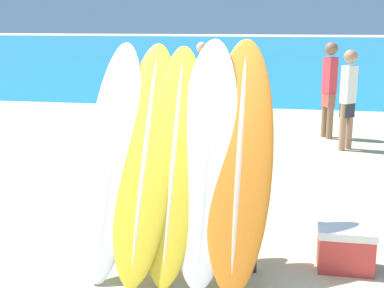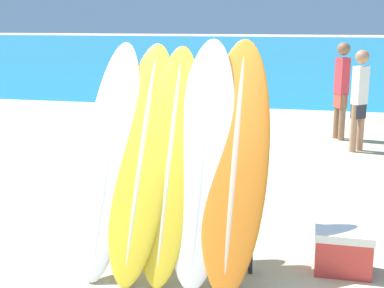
{
  "view_description": "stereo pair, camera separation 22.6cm",
  "coord_description": "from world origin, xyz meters",
  "px_view_note": "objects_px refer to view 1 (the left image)",
  "views": [
    {
      "loc": [
        1.17,
        -4.1,
        2.19
      ],
      "look_at": [
        0.22,
        1.1,
        0.96
      ],
      "focal_mm": 50.0,
      "sensor_mm": 36.0,
      "label": 1
    },
    {
      "loc": [
        1.39,
        -4.05,
        2.19
      ],
      "look_at": [
        0.22,
        1.1,
        0.96
      ],
      "focal_mm": 50.0,
      "sensor_mm": 36.0,
      "label": 2
    }
  ],
  "objects_px": {
    "surfboard_slot_4": "(239,160)",
    "surfboard_slot_3": "(207,159)",
    "surfboard_slot_0": "(113,157)",
    "cooler_box": "(345,248)",
    "surfboard_rack": "(176,214)",
    "surfboard_slot_2": "(174,161)",
    "surfboard_slot_1": "(145,159)",
    "person_far_left": "(348,96)",
    "person_near_water": "(202,80)",
    "person_mid_beach": "(329,86)"
  },
  "relations": [
    {
      "from": "surfboard_slot_4",
      "to": "surfboard_slot_3",
      "type": "bearing_deg",
      "value": -179.24
    },
    {
      "from": "surfboard_slot_0",
      "to": "cooler_box",
      "type": "bearing_deg",
      "value": 5.54
    },
    {
      "from": "surfboard_rack",
      "to": "surfboard_slot_2",
      "type": "relative_size",
      "value": 0.74
    },
    {
      "from": "surfboard_slot_1",
      "to": "cooler_box",
      "type": "height_order",
      "value": "surfboard_slot_1"
    },
    {
      "from": "person_far_left",
      "to": "person_near_water",
      "type": "bearing_deg",
      "value": -79.11
    },
    {
      "from": "surfboard_slot_4",
      "to": "person_near_water",
      "type": "distance_m",
      "value": 6.94
    },
    {
      "from": "surfboard_slot_2",
      "to": "cooler_box",
      "type": "distance_m",
      "value": 1.72
    },
    {
      "from": "surfboard_slot_0",
      "to": "surfboard_slot_1",
      "type": "relative_size",
      "value": 1.0
    },
    {
      "from": "surfboard_rack",
      "to": "surfboard_slot_3",
      "type": "xyz_separation_m",
      "value": [
        0.27,
        0.02,
        0.52
      ]
    },
    {
      "from": "surfboard_slot_1",
      "to": "surfboard_slot_3",
      "type": "height_order",
      "value": "surfboard_slot_3"
    },
    {
      "from": "surfboard_rack",
      "to": "surfboard_slot_2",
      "type": "distance_m",
      "value": 0.49
    },
    {
      "from": "surfboard_rack",
      "to": "cooler_box",
      "type": "relative_size",
      "value": 2.93
    },
    {
      "from": "surfboard_slot_1",
      "to": "surfboard_slot_3",
      "type": "relative_size",
      "value": 0.98
    },
    {
      "from": "surfboard_slot_1",
      "to": "person_mid_beach",
      "type": "xyz_separation_m",
      "value": [
        1.95,
        5.82,
        -0.02
      ]
    },
    {
      "from": "person_near_water",
      "to": "cooler_box",
      "type": "distance_m",
      "value": 7.06
    },
    {
      "from": "surfboard_slot_1",
      "to": "surfboard_slot_4",
      "type": "xyz_separation_m",
      "value": [
        0.83,
        0.02,
        0.02
      ]
    },
    {
      "from": "surfboard_rack",
      "to": "person_near_water",
      "type": "relative_size",
      "value": 0.84
    },
    {
      "from": "surfboard_slot_4",
      "to": "cooler_box",
      "type": "relative_size",
      "value": 4.08
    },
    {
      "from": "surfboard_slot_2",
      "to": "surfboard_rack",
      "type": "bearing_deg",
      "value": -15.68
    },
    {
      "from": "person_near_water",
      "to": "cooler_box",
      "type": "height_order",
      "value": "person_near_water"
    },
    {
      "from": "surfboard_slot_3",
      "to": "person_near_water",
      "type": "height_order",
      "value": "surfboard_slot_3"
    },
    {
      "from": "surfboard_slot_0",
      "to": "surfboard_slot_4",
      "type": "bearing_deg",
      "value": 0.72
    },
    {
      "from": "surfboard_slot_1",
      "to": "person_near_water",
      "type": "height_order",
      "value": "surfboard_slot_1"
    },
    {
      "from": "surfboard_slot_1",
      "to": "person_mid_beach",
      "type": "distance_m",
      "value": 6.14
    },
    {
      "from": "surfboard_slot_2",
      "to": "person_far_left",
      "type": "distance_m",
      "value": 5.28
    },
    {
      "from": "surfboard_slot_0",
      "to": "cooler_box",
      "type": "xyz_separation_m",
      "value": [
        2.08,
        0.2,
        -0.8
      ]
    },
    {
      "from": "person_far_left",
      "to": "surfboard_rack",
      "type": "bearing_deg",
      "value": 23.34
    },
    {
      "from": "surfboard_slot_3",
      "to": "surfboard_slot_0",
      "type": "bearing_deg",
      "value": -179.29
    },
    {
      "from": "surfboard_slot_4",
      "to": "person_near_water",
      "type": "height_order",
      "value": "surfboard_slot_4"
    },
    {
      "from": "surfboard_rack",
      "to": "cooler_box",
      "type": "height_order",
      "value": "surfboard_rack"
    },
    {
      "from": "surfboard_slot_4",
      "to": "surfboard_rack",
      "type": "bearing_deg",
      "value": -177.66
    },
    {
      "from": "cooler_box",
      "to": "surfboard_slot_3",
      "type": "bearing_deg",
      "value": -171.17
    },
    {
      "from": "surfboard_slot_3",
      "to": "person_mid_beach",
      "type": "relative_size",
      "value": 1.13
    },
    {
      "from": "surfboard_slot_2",
      "to": "surfboard_slot_4",
      "type": "relative_size",
      "value": 0.97
    },
    {
      "from": "surfboard_slot_4",
      "to": "person_mid_beach",
      "type": "relative_size",
      "value": 1.13
    },
    {
      "from": "surfboard_slot_1",
      "to": "person_near_water",
      "type": "distance_m",
      "value": 6.84
    },
    {
      "from": "surfboard_slot_0",
      "to": "surfboard_slot_2",
      "type": "height_order",
      "value": "surfboard_slot_0"
    },
    {
      "from": "person_mid_beach",
      "to": "cooler_box",
      "type": "xyz_separation_m",
      "value": [
        -0.18,
        -5.61,
        -0.78
      ]
    },
    {
      "from": "surfboard_slot_2",
      "to": "person_mid_beach",
      "type": "bearing_deg",
      "value": 73.77
    },
    {
      "from": "surfboard_slot_1",
      "to": "surfboard_slot_3",
      "type": "distance_m",
      "value": 0.54
    },
    {
      "from": "person_far_left",
      "to": "surfboard_slot_0",
      "type": "bearing_deg",
      "value": 17.74
    },
    {
      "from": "surfboard_slot_3",
      "to": "person_mid_beach",
      "type": "xyz_separation_m",
      "value": [
        1.41,
        5.81,
        -0.04
      ]
    },
    {
      "from": "person_near_water",
      "to": "person_far_left",
      "type": "xyz_separation_m",
      "value": [
        2.83,
        -1.9,
        -0.02
      ]
    },
    {
      "from": "surfboard_slot_3",
      "to": "surfboard_slot_4",
      "type": "distance_m",
      "value": 0.28
    },
    {
      "from": "surfboard_rack",
      "to": "person_mid_beach",
      "type": "xyz_separation_m",
      "value": [
        1.68,
        5.82,
        0.48
      ]
    },
    {
      "from": "person_mid_beach",
      "to": "cooler_box",
      "type": "bearing_deg",
      "value": -30.6
    },
    {
      "from": "surfboard_slot_2",
      "to": "cooler_box",
      "type": "height_order",
      "value": "surfboard_slot_2"
    },
    {
      "from": "surfboard_slot_0",
      "to": "surfboard_slot_1",
      "type": "bearing_deg",
      "value": -0.29
    },
    {
      "from": "person_near_water",
      "to": "person_mid_beach",
      "type": "xyz_separation_m",
      "value": [
        2.57,
        -0.99,
        0.03
      ]
    },
    {
      "from": "surfboard_slot_1",
      "to": "person_far_left",
      "type": "height_order",
      "value": "surfboard_slot_1"
    }
  ]
}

